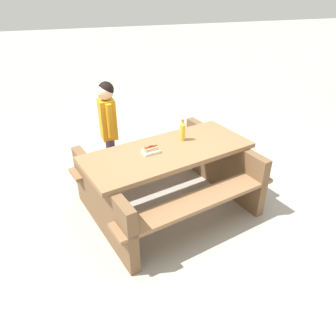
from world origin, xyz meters
The scene contains 5 objects.
ground_plane centered at (0.00, 0.00, 0.00)m, with size 30.00×30.00×0.00m, color #ADA599.
picnic_table centered at (0.00, 0.00, 0.44)m, with size 2.11×1.84×0.75m.
soda_bottle centered at (-0.22, -0.18, 0.86)m, with size 0.06×0.06×0.24m.
hotdog_tray centered at (0.19, 0.02, 0.78)m, with size 0.20×0.15×0.08m.
child_in_coat centered at (0.52, -0.82, 0.83)m, with size 0.21×0.32×1.29m.
Camera 1 is at (0.86, 2.94, 2.36)m, focal length 34.90 mm.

